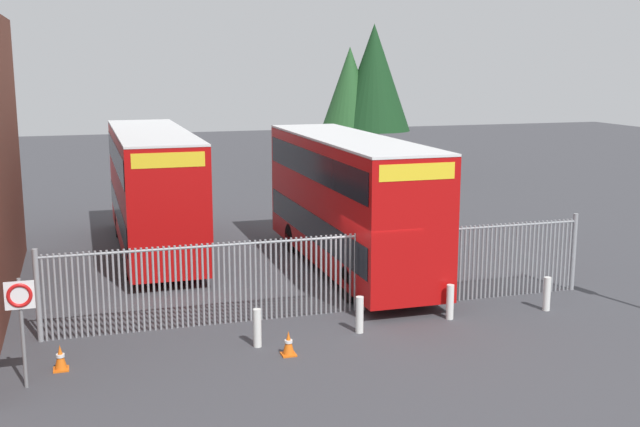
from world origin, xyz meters
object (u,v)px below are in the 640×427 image
traffic_cone_mid_forecourt (60,358)px  bollard_far_right (547,294)px  double_decker_bus_near_gate (348,198)px  bollard_near_left (257,328)px  traffic_cone_by_gate (288,343)px  double_decker_bus_behind_fence_left (153,186)px  speed_limit_sign_post (21,308)px  bollard_near_right (450,302)px  bollard_center_front (360,315)px

traffic_cone_mid_forecourt → bollard_far_right: bearing=2.5°
double_decker_bus_near_gate → bollard_near_left: 7.82m
bollard_near_left → traffic_cone_mid_forecourt: bollard_near_left is taller
bollard_far_right → traffic_cone_by_gate: (-7.73, -1.18, -0.19)m
double_decker_bus_near_gate → bollard_far_right: size_ratio=11.38×
double_decker_bus_behind_fence_left → speed_limit_sign_post: bearing=-108.3°
bollard_near_right → bollard_far_right: 2.91m
traffic_cone_by_gate → speed_limit_sign_post: 5.99m
double_decker_bus_behind_fence_left → traffic_cone_by_gate: 11.68m
bollard_far_right → traffic_cone_mid_forecourt: bearing=-177.5°
bollard_center_front → traffic_cone_by_gate: size_ratio=1.61×
double_decker_bus_behind_fence_left → traffic_cone_by_gate: (2.00, -11.31, -2.13)m
double_decker_bus_near_gate → bollard_center_front: bearing=-106.4°
double_decker_bus_behind_fence_left → bollard_near_left: bearing=-82.3°
speed_limit_sign_post → bollard_far_right: bearing=5.8°
bollard_center_front → bollard_far_right: same height
bollard_far_right → bollard_near_right: bearing=177.8°
bollard_far_right → traffic_cone_mid_forecourt: 12.85m
bollard_far_right → bollard_center_front: bearing=-178.1°
traffic_cone_mid_forecourt → bollard_near_left: bearing=1.8°
bollard_near_right → traffic_cone_mid_forecourt: size_ratio=1.61×
double_decker_bus_behind_fence_left → speed_limit_sign_post: (-3.80, -11.51, -0.65)m
double_decker_bus_near_gate → bollard_far_right: bearing=-56.1°
bollard_far_right → double_decker_bus_behind_fence_left: bearing=133.8°
bollard_far_right → speed_limit_sign_post: (-13.53, -1.38, 1.30)m
bollard_near_left → traffic_cone_by_gate: 0.98m
bollard_near_left → bollard_center_front: (2.71, 0.22, 0.00)m
double_decker_bus_behind_fence_left → speed_limit_sign_post: size_ratio=4.50×
bollard_center_front → speed_limit_sign_post: size_ratio=0.40×
traffic_cone_mid_forecourt → speed_limit_sign_post: size_ratio=0.25×
traffic_cone_by_gate → bollard_near_right: bearing=15.0°
traffic_cone_mid_forecourt → double_decker_bus_behind_fence_left: bearing=73.8°
bollard_near_right → bollard_far_right: (2.91, -0.11, 0.00)m
bollard_near_right → speed_limit_sign_post: (-10.62, -1.49, 1.30)m
bollard_near_left → speed_limit_sign_post: bearing=-169.4°
bollard_near_right → traffic_cone_mid_forecourt: 9.96m
bollard_center_front → traffic_cone_mid_forecourt: size_ratio=1.61×
bollard_near_left → bollard_far_right: bearing=2.8°
bollard_far_right → bollard_near_left: bearing=-177.2°
bollard_far_right → traffic_cone_mid_forecourt: bollard_far_right is taller
bollard_near_right → traffic_cone_mid_forecourt: bearing=-176.2°
bollard_far_right → speed_limit_sign_post: size_ratio=0.40×
bollard_center_front → bollard_near_right: 2.70m
bollard_near_right → bollard_far_right: bearing=-2.2°
bollard_center_front → bollard_far_right: size_ratio=1.00×
double_decker_bus_behind_fence_left → bollard_center_front: double_decker_bus_behind_fence_left is taller
bollard_center_front → traffic_cone_by_gate: (-2.13, -0.99, -0.19)m
bollard_center_front → traffic_cone_by_gate: bearing=-155.1°
speed_limit_sign_post → bollard_near_right: bearing=8.0°
bollard_near_left → traffic_cone_by_gate: bollard_near_left is taller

